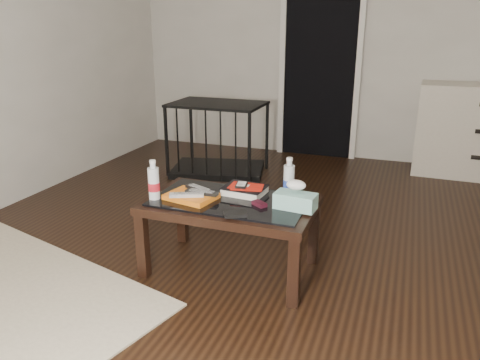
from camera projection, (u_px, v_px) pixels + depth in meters
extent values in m
plane|color=black|center=(301.00, 252.00, 3.12)|extent=(5.00, 5.00, 0.00)
plane|color=silver|center=(360.00, 34.00, 4.92)|extent=(5.00, 0.00, 5.00)
cube|color=black|center=(320.00, 67.00, 5.14)|extent=(0.80, 0.05, 2.00)
cube|color=silver|center=(282.00, 66.00, 5.25)|extent=(0.06, 0.04, 2.04)
cube|color=silver|center=(359.00, 68.00, 4.97)|extent=(0.06, 0.04, 2.04)
cube|color=black|center=(143.00, 246.00, 2.77)|extent=(0.06, 0.06, 0.40)
cube|color=black|center=(294.00, 273.00, 2.47)|extent=(0.06, 0.06, 0.40)
cube|color=black|center=(182.00, 214.00, 3.23)|extent=(0.06, 0.06, 0.40)
cube|color=black|center=(314.00, 233.00, 2.93)|extent=(0.06, 0.06, 0.40)
cube|color=black|center=(231.00, 205.00, 2.78)|extent=(1.00, 0.60, 0.05)
cube|color=black|center=(231.00, 200.00, 2.77)|extent=(0.90, 0.50, 0.01)
cube|color=black|center=(218.00, 169.00, 4.79)|extent=(1.01, 0.79, 0.06)
cube|color=black|center=(217.00, 104.00, 4.58)|extent=(1.01, 0.79, 0.02)
cube|color=black|center=(166.00, 142.00, 4.58)|extent=(0.03, 0.03, 0.70)
cube|color=black|center=(249.00, 149.00, 4.30)|extent=(0.03, 0.03, 0.70)
cube|color=black|center=(191.00, 130.00, 5.08)|extent=(0.03, 0.03, 0.70)
cube|color=black|center=(267.00, 136.00, 4.80)|extent=(0.03, 0.03, 0.70)
cube|color=orange|center=(191.00, 196.00, 2.77)|extent=(0.32, 0.26, 0.03)
cube|color=#A4A5A9|center=(187.00, 195.00, 2.73)|extent=(0.20, 0.13, 0.02)
cube|color=black|center=(202.00, 192.00, 2.76)|extent=(0.20, 0.05, 0.02)
cube|color=black|center=(199.00, 189.00, 2.83)|extent=(0.20, 0.12, 0.02)
cube|color=black|center=(245.00, 190.00, 2.85)|extent=(0.27, 0.22, 0.05)
cube|color=red|center=(245.00, 186.00, 2.85)|extent=(0.19, 0.14, 0.01)
cube|color=black|center=(242.00, 185.00, 2.83)|extent=(0.08, 0.11, 0.02)
cube|color=black|center=(259.00, 204.00, 2.67)|extent=(0.10, 0.09, 0.02)
cube|color=black|center=(235.00, 214.00, 2.53)|extent=(0.14, 0.12, 0.02)
cylinder|color=silver|center=(154.00, 180.00, 2.74)|extent=(0.07, 0.07, 0.24)
cylinder|color=silver|center=(289.00, 177.00, 2.79)|extent=(0.07, 0.07, 0.24)
cube|color=teal|center=(295.00, 201.00, 2.62)|extent=(0.24, 0.14, 0.09)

